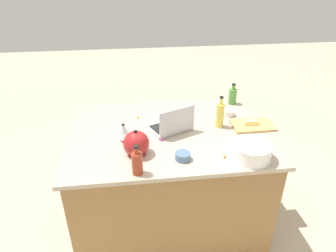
{
  "coord_description": "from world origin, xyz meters",
  "views": [
    {
      "loc": [
        0.26,
        2.02,
        2.08
      ],
      "look_at": [
        0.0,
        0.0,
        0.95
      ],
      "focal_mm": 32.45,
      "sensor_mm": 36.0,
      "label": 1
    }
  ],
  "objects": [
    {
      "name": "butter_stick_left",
      "position": [
        -0.67,
        0.0,
        0.94
      ],
      "size": [
        0.11,
        0.04,
        0.04
      ],
      "primitive_type": "cube",
      "rotation": [
        0.0,
        0.0,
        -0.06
      ],
      "color": "#F4E58C",
      "rests_on": "cutting_board"
    },
    {
      "name": "candy_3",
      "position": [
        0.06,
        0.13,
        0.91
      ],
      "size": [
        0.02,
        0.02,
        0.02
      ],
      "primitive_type": "sphere",
      "color": "#CC3399",
      "rests_on": "island_counter"
    },
    {
      "name": "bottle_soy",
      "position": [
        0.25,
        0.49,
        0.98
      ],
      "size": [
        0.07,
        0.07,
        0.2
      ],
      "color": "maroon",
      "rests_on": "island_counter"
    },
    {
      "name": "island_counter",
      "position": [
        0.0,
        0.0,
        0.45
      ],
      "size": [
        1.52,
        1.13,
        0.9
      ],
      "color": "olive",
      "rests_on": "ground"
    },
    {
      "name": "cutting_board",
      "position": [
        -0.68,
        0.0,
        0.91
      ],
      "size": [
        0.33,
        0.22,
        0.02
      ],
      "primitive_type": "cube",
      "color": "tan",
      "rests_on": "island_counter"
    },
    {
      "name": "mixing_bowl_large",
      "position": [
        -0.51,
        0.43,
        0.96
      ],
      "size": [
        0.27,
        0.27,
        0.12
      ],
      "color": "white",
      "rests_on": "island_counter"
    },
    {
      "name": "bottle_oil",
      "position": [
        -0.42,
        -0.03,
        1.0
      ],
      "size": [
        0.06,
        0.06,
        0.26
      ],
      "color": "#DBC64C",
      "rests_on": "island_counter"
    },
    {
      "name": "kettle",
      "position": [
        0.25,
        0.27,
        0.98
      ],
      "size": [
        0.21,
        0.18,
        0.2
      ],
      "color": "maroon",
      "rests_on": "island_counter"
    },
    {
      "name": "ramekin_medium",
      "position": [
        -0.05,
        0.38,
        0.93
      ],
      "size": [
        0.1,
        0.1,
        0.05
      ],
      "primitive_type": "cylinder",
      "color": "slate",
      "rests_on": "island_counter"
    },
    {
      "name": "candy_0",
      "position": [
        0.22,
        -0.26,
        0.91
      ],
      "size": [
        0.02,
        0.02,
        0.02
      ],
      "primitive_type": "sphere",
      "color": "yellow",
      "rests_on": "island_counter"
    },
    {
      "name": "ramekin_small",
      "position": [
        -0.55,
        -0.21,
        0.93
      ],
      "size": [
        0.1,
        0.1,
        0.05
      ],
      "primitive_type": "cylinder",
      "color": "white",
      "rests_on": "island_counter"
    },
    {
      "name": "candy_2",
      "position": [
        -0.33,
        0.4,
        0.91
      ],
      "size": [
        0.02,
        0.02,
        0.02
      ],
      "primitive_type": "sphere",
      "color": "orange",
      "rests_on": "island_counter"
    },
    {
      "name": "bottle_olive",
      "position": [
        -0.65,
        -0.44,
        0.98
      ],
      "size": [
        0.07,
        0.07,
        0.19
      ],
      "color": "#4C8C38",
      "rests_on": "island_counter"
    },
    {
      "name": "laptop",
      "position": [
        -0.03,
        -0.01,
        0.95
      ],
      "size": [
        0.37,
        0.33,
        0.22
      ],
      "color": "#B7B7BC",
      "rests_on": "island_counter"
    },
    {
      "name": "candy_1",
      "position": [
        -0.46,
        0.49,
        0.91
      ],
      "size": [
        0.01,
        0.01,
        0.01
      ],
      "primitive_type": "sphere",
      "color": "yellow",
      "rests_on": "island_counter"
    },
    {
      "name": "ground_plane",
      "position": [
        0.0,
        0.0,
        0.0
      ],
      "size": [
        12.0,
        12.0,
        0.0
      ],
      "primitive_type": "plane",
      "color": "#B7A88E"
    },
    {
      "name": "kitchen_timer",
      "position": [
        0.34,
        -0.02,
        0.94
      ],
      "size": [
        0.07,
        0.07,
        0.08
      ],
      "color": "#B2B2B7",
      "rests_on": "island_counter"
    }
  ]
}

